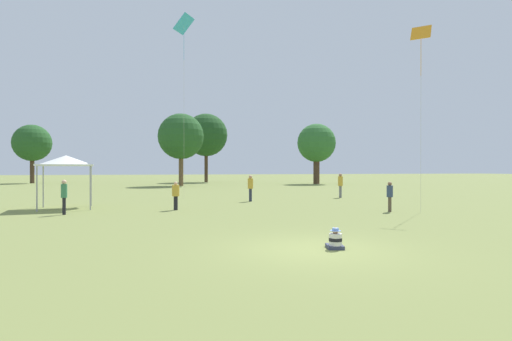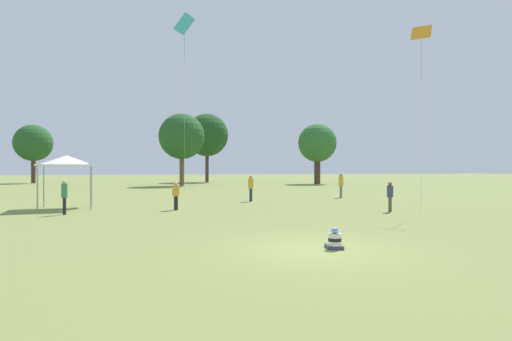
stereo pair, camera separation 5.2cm
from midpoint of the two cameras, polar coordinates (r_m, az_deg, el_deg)
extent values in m
plane|color=olive|center=(11.20, 8.32, -11.11)|extent=(300.00, 300.00, 0.00)
cube|color=#383D56|center=(11.44, 11.21, -10.61)|extent=(0.55, 0.63, 0.10)
cylinder|color=silver|center=(11.31, 11.32, -9.64)|extent=(0.42, 0.42, 0.33)
cylinder|color=black|center=(11.31, 11.32, -9.64)|extent=(0.44, 0.44, 0.09)
sphere|color=tan|center=(11.27, 11.32, -8.45)|extent=(0.17, 0.17, 0.17)
cylinder|color=#6B8ED1|center=(11.27, 11.32, -8.43)|extent=(0.30, 0.30, 0.01)
cylinder|color=#6B8ED1|center=(11.27, 11.32, -8.25)|extent=(0.18, 0.18, 0.08)
cylinder|color=black|center=(21.34, -25.63, -4.61)|extent=(0.22, 0.22, 0.82)
cylinder|color=#387A51|center=(21.29, -25.63, -2.64)|extent=(0.40, 0.40, 0.65)
sphere|color=#DBAD89|center=(21.27, -25.63, -1.51)|extent=(0.22, 0.22, 0.22)
cylinder|color=#282D42|center=(27.00, -0.69, -3.53)|extent=(0.21, 0.21, 0.87)
cylinder|color=gold|center=(26.96, -0.69, -1.87)|extent=(0.38, 0.38, 0.69)
sphere|color=tan|center=(26.95, -0.69, -0.93)|extent=(0.24, 0.24, 0.24)
cylinder|color=slate|center=(31.15, 12.09, -3.00)|extent=(0.24, 0.24, 0.91)
cylinder|color=gold|center=(31.12, 12.09, -1.50)|extent=(0.44, 0.44, 0.72)
sphere|color=#A37556|center=(31.11, 12.09, -0.64)|extent=(0.25, 0.25, 0.25)
cylinder|color=brown|center=(21.65, 18.67, -4.62)|extent=(0.23, 0.23, 0.75)
cylinder|color=#334260|center=(21.60, 18.67, -2.84)|extent=(0.42, 0.42, 0.60)
sphere|color=brown|center=(21.58, 18.67, -1.82)|extent=(0.20, 0.20, 0.20)
cylinder|color=black|center=(21.82, -11.30, -4.59)|extent=(0.30, 0.30, 0.75)
cylinder|color=gold|center=(21.77, -11.30, -2.83)|extent=(0.55, 0.55, 0.59)
sphere|color=#DBAD89|center=(21.75, -11.30, -1.83)|extent=(0.20, 0.20, 0.20)
cube|color=white|center=(24.46, -25.40, 0.69)|extent=(3.14, 3.14, 0.08)
cone|color=white|center=(24.46, -25.40, 1.38)|extent=(2.98, 2.98, 0.51)
cylinder|color=#99999E|center=(25.86, -28.00, -2.06)|extent=(0.07, 0.07, 2.37)
cylinder|color=#99999E|center=(25.69, -22.38, -2.06)|extent=(0.07, 0.07, 2.37)
cylinder|color=#99999E|center=(23.34, -28.71, -2.30)|extent=(0.07, 0.07, 2.37)
cylinder|color=#99999E|center=(23.16, -22.48, -2.31)|extent=(0.07, 0.07, 2.37)
cube|color=orange|center=(22.91, 22.61, 17.76)|extent=(1.07, 1.07, 0.79)
cylinder|color=orange|center=(22.56, 22.60, 14.68)|extent=(0.02, 0.02, 1.87)
cylinder|color=#BCB7A8|center=(21.97, 22.59, 6.36)|extent=(0.01, 0.01, 9.11)
cube|color=#339EDB|center=(32.11, -10.14, 19.91)|extent=(1.68, 1.82, 1.12)
cylinder|color=#339EDB|center=(31.60, -10.14, 17.17)|extent=(0.02, 0.02, 2.17)
cylinder|color=#BCB7A8|center=(30.54, -10.14, 8.34)|extent=(0.01, 0.01, 13.02)
cylinder|color=brown|center=(52.90, -10.53, 0.45)|extent=(0.59, 0.59, 4.82)
sphere|color=#235123|center=(53.07, -10.53, 4.82)|extent=(5.95, 5.95, 5.95)
cylinder|color=#473323|center=(70.44, -29.19, 0.31)|extent=(0.63, 0.63, 4.68)
sphere|color=#235123|center=(70.56, -29.20, 3.47)|extent=(5.62, 5.62, 5.62)
cylinder|color=#473323|center=(59.40, 8.77, 0.26)|extent=(0.90, 0.90, 4.50)
sphere|color=#2D662D|center=(59.53, 8.77, 3.92)|extent=(5.64, 5.64, 5.64)
cylinder|color=#473323|center=(66.81, -6.99, 0.87)|extent=(0.57, 0.57, 5.91)
sphere|color=#1E471E|center=(67.05, -6.99, 5.06)|extent=(7.08, 7.08, 7.08)
camera|label=1|loc=(0.03, -89.92, 0.00)|focal=28.00mm
camera|label=2|loc=(0.03, 90.08, 0.00)|focal=28.00mm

